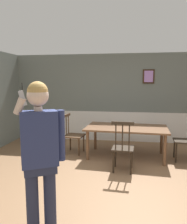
# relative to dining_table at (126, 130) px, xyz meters

# --- Properties ---
(ground_plane) EXTENTS (7.25, 7.25, 0.00)m
(ground_plane) POSITION_rel_dining_table_xyz_m (-0.17, -1.65, -0.65)
(ground_plane) COLOR #846042
(room_back_partition) EXTENTS (6.59, 0.17, 2.61)m
(room_back_partition) POSITION_rel_dining_table_xyz_m (-0.17, 1.47, 0.60)
(room_back_partition) COLOR slate
(room_back_partition) RESTS_ON ground_plane
(dining_table) EXTENTS (1.96, 1.16, 0.73)m
(dining_table) POSITION_rel_dining_table_xyz_m (0.00, 0.00, 0.00)
(dining_table) COLOR brown
(dining_table) RESTS_ON ground_plane
(chair_near_window) EXTENTS (0.45, 0.45, 1.04)m
(chair_near_window) POSITION_rel_dining_table_xyz_m (-0.06, -0.91, -0.16)
(chair_near_window) COLOR #2D2319
(chair_near_window) RESTS_ON ground_plane
(chair_by_doorway) EXTENTS (0.51, 0.51, 0.98)m
(chair_by_doorway) POSITION_rel_dining_table_xyz_m (-1.33, 0.09, -0.18)
(chair_by_doorway) COLOR #513823
(chair_by_doorway) RESTS_ON ground_plane
(chair_at_table_head) EXTENTS (0.47, 0.47, 0.94)m
(chair_at_table_head) POSITION_rel_dining_table_xyz_m (1.33, -0.08, -0.18)
(chair_at_table_head) COLOR #2D2319
(chair_at_table_head) RESTS_ON ground_plane
(person_figure) EXTENTS (0.49, 0.38, 1.79)m
(person_figure) POSITION_rel_dining_table_xyz_m (-0.92, -2.96, 0.39)
(person_figure) COLOR #282E49
(person_figure) RESTS_ON ground_plane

